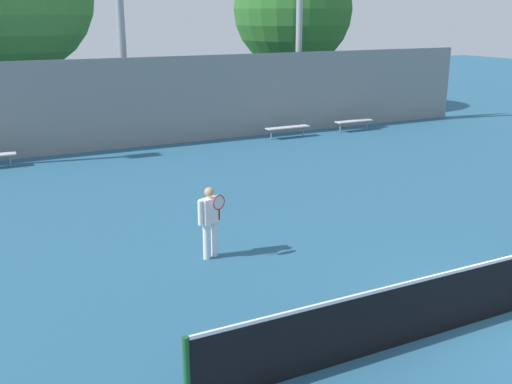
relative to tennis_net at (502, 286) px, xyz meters
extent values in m
plane|color=#285B7A|center=(0.00, 0.00, -0.53)|extent=(100.00, 100.00, 0.00)
cylinder|color=#195128|center=(-5.55, 0.00, -0.01)|extent=(0.09, 0.09, 1.05)
cube|color=black|center=(0.00, 0.00, -0.03)|extent=(11.00, 0.03, 1.00)
cube|color=white|center=(0.00, 0.00, 0.49)|extent=(11.00, 0.04, 0.05)
cylinder|color=silver|center=(-3.44, 4.47, -0.15)|extent=(0.14, 0.14, 0.76)
cylinder|color=silver|center=(-3.23, 4.54, -0.15)|extent=(0.14, 0.14, 0.76)
cube|color=white|center=(-3.34, 4.51, 0.49)|extent=(0.45, 0.32, 0.52)
cylinder|color=white|center=(-3.57, 4.42, 0.50)|extent=(0.10, 0.10, 0.51)
cylinder|color=white|center=(-3.10, 4.59, 0.50)|extent=(0.10, 0.10, 0.51)
sphere|color=tan|center=(-3.34, 4.51, 0.88)|extent=(0.20, 0.20, 0.20)
cylinder|color=black|center=(-3.24, 4.24, 0.47)|extent=(0.03, 0.03, 0.22)
torus|color=red|center=(-3.24, 4.24, 0.72)|extent=(0.30, 0.13, 0.31)
cylinder|color=silver|center=(-3.24, 4.24, 0.72)|extent=(0.25, 0.09, 0.27)
cylinder|color=gray|center=(-6.25, 14.69, -0.33)|extent=(0.06, 0.06, 0.41)
cube|color=silver|center=(7.66, 14.69, -0.10)|extent=(1.76, 0.40, 0.04)
cylinder|color=gray|center=(6.96, 14.69, -0.33)|extent=(0.06, 0.06, 0.41)
cylinder|color=gray|center=(8.36, 14.69, -0.33)|extent=(0.06, 0.06, 0.41)
cube|color=silver|center=(4.36, 14.69, -0.10)|extent=(1.89, 0.40, 0.04)
cylinder|color=gray|center=(3.60, 14.69, -0.33)|extent=(0.06, 0.06, 0.41)
cylinder|color=gray|center=(5.11, 14.69, -0.33)|extent=(0.06, 0.06, 0.41)
cylinder|color=#939399|center=(5.88, 16.49, 4.78)|extent=(0.27, 0.27, 10.63)
cylinder|color=#939399|center=(-1.72, 16.79, 4.07)|extent=(0.32, 0.32, 9.20)
cube|color=gray|center=(0.00, 15.74, 1.14)|extent=(27.82, 0.06, 3.34)
cylinder|color=brown|center=(8.06, 20.77, 0.83)|extent=(0.53, 0.53, 2.73)
sphere|color=#2D6B28|center=(8.06, 20.77, 4.58)|extent=(5.94, 5.94, 5.94)
cylinder|color=brown|center=(-4.94, 20.96, 1.02)|extent=(0.35, 0.35, 3.11)
camera|label=1|loc=(-7.73, -6.21, 4.31)|focal=42.00mm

